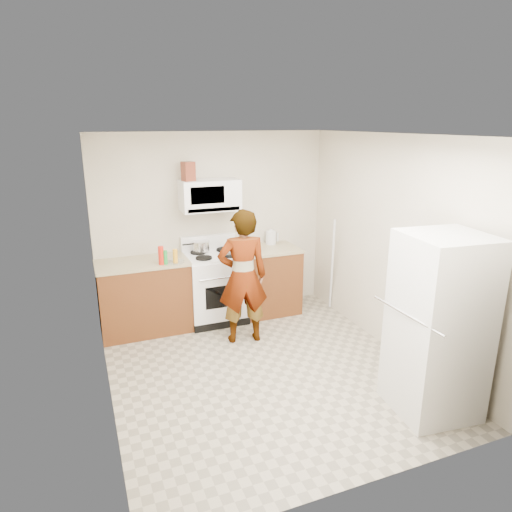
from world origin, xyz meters
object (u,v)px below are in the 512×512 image
gas_range (215,286)px  fridge (438,326)px  kettle (271,238)px  microwave (210,195)px  person (243,277)px  saucepan (201,246)px

gas_range → fridge: 3.01m
fridge → kettle: size_ratio=9.26×
microwave → person: (0.14, -0.84, -0.87)m
fridge → kettle: 2.92m
person → saucepan: 0.94m
gas_range → kettle: (0.90, 0.20, 0.54)m
person → saucepan: size_ratio=7.26×
fridge → saucepan: bearing=122.8°
microwave → fridge: 3.22m
gas_range → fridge: (1.30, -2.69, 0.36)m
gas_range → kettle: bearing=12.3°
person → fridge: size_ratio=0.97×
microwave → gas_range: bearing=-90.0°
microwave → person: 1.22m
gas_range → microwave: (0.00, 0.13, 1.21)m
gas_range → saucepan: (-0.13, 0.16, 0.53)m
saucepan → gas_range: bearing=-50.7°
fridge → kettle: (-0.40, 2.89, 0.18)m
saucepan → kettle: bearing=1.9°
gas_range → person: bearing=-78.8°
kettle → saucepan: bearing=-175.2°
kettle → gas_range: bearing=-164.8°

